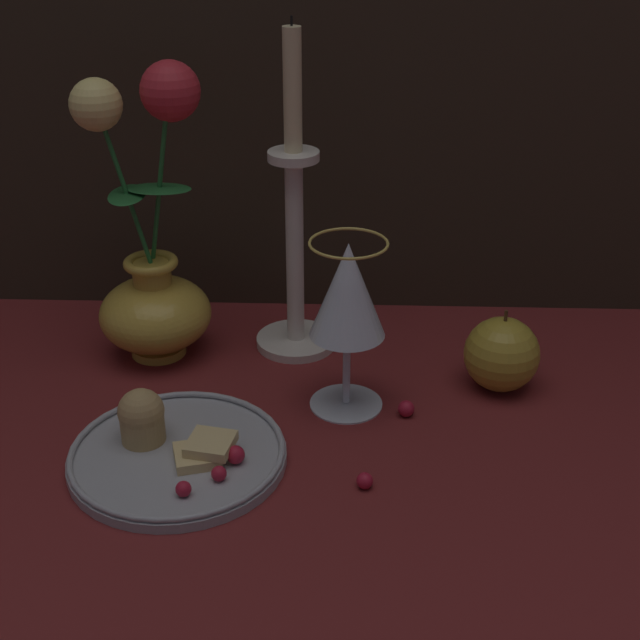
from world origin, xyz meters
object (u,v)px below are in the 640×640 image
object	(u,v)px
apple_beside_vase	(502,354)
candlestick	(295,245)
vase	(152,267)
plate_with_pastries	(173,448)
wine_glass	(348,297)

from	to	relation	value
apple_beside_vase	candlestick	bearing A→B (deg)	159.09
vase	candlestick	distance (m)	0.16
vase	apple_beside_vase	bearing A→B (deg)	-9.39
plate_with_pastries	candlestick	size ratio (longest dim) A/B	0.56
candlestick	apple_beside_vase	distance (m)	0.26
plate_with_pastries	candlestick	distance (m)	0.28
plate_with_pastries	wine_glass	distance (m)	0.22
candlestick	apple_beside_vase	bearing A→B (deg)	-20.91
plate_with_pastries	apple_beside_vase	bearing A→B (deg)	23.65
plate_with_pastries	wine_glass	size ratio (longest dim) A/B	1.12
wine_glass	apple_beside_vase	world-z (taller)	wine_glass
apple_beside_vase	wine_glass	bearing A→B (deg)	-165.92
candlestick	plate_with_pastries	bearing A→B (deg)	-114.19
plate_with_pastries	vase	bearing A→B (deg)	104.55
vase	plate_with_pastries	distance (m)	0.24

